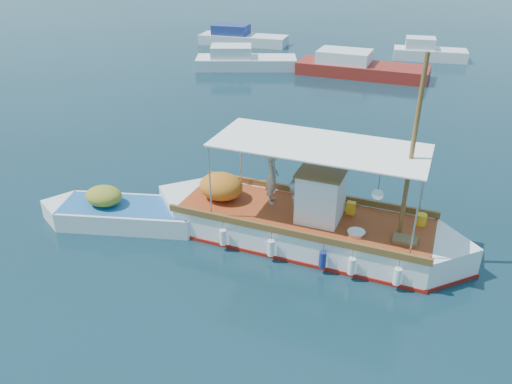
% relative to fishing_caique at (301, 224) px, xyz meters
% --- Properties ---
extents(ground, '(160.00, 160.00, 0.00)m').
position_rel_fishing_caique_xyz_m(ground, '(-0.31, 0.14, -0.55)').
color(ground, black).
rests_on(ground, ground).
extents(fishing_caique, '(10.36, 3.07, 6.32)m').
position_rel_fishing_caique_xyz_m(fishing_caique, '(0.00, 0.00, 0.00)').
color(fishing_caique, white).
rests_on(fishing_caique, ground).
extents(dinghy, '(5.81, 2.93, 1.48)m').
position_rel_fishing_caique_xyz_m(dinghy, '(-5.65, -1.34, -0.24)').
color(dinghy, white).
rests_on(dinghy, ground).
extents(bg_boat_nw, '(7.38, 4.97, 1.80)m').
position_rel_fishing_caique_xyz_m(bg_boat_nw, '(-10.95, 19.40, -0.06)').
color(bg_boat_nw, silver).
rests_on(bg_boat_nw, ground).
extents(bg_boat_n, '(8.71, 3.06, 1.80)m').
position_rel_fishing_caique_xyz_m(bg_boat_n, '(-3.02, 20.77, -0.06)').
color(bg_boat_n, maroon).
rests_on(bg_boat_n, ground).
extents(bg_boat_far_w, '(7.66, 3.22, 1.80)m').
position_rel_fishing_caique_xyz_m(bg_boat_far_w, '(-14.67, 27.00, -0.06)').
color(bg_boat_far_w, silver).
rests_on(bg_boat_far_w, ground).
extents(bg_boat_far_n, '(5.54, 2.81, 1.80)m').
position_rel_fishing_caique_xyz_m(bg_boat_far_n, '(0.70, 27.49, -0.06)').
color(bg_boat_far_n, silver).
rests_on(bg_boat_far_n, ground).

